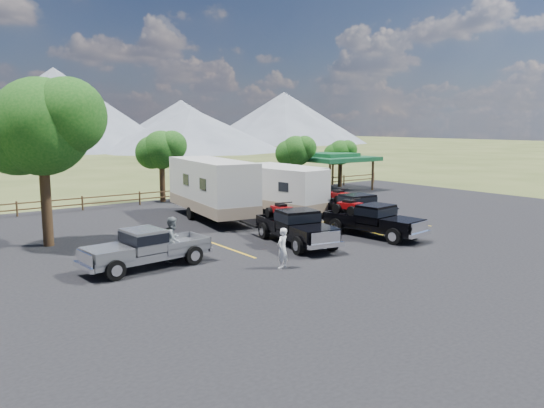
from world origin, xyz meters
TOP-DOWN VIEW (x-y plane):
  - ground at (0.00, 0.00)m, footprint 320.00×320.00m
  - asphalt_lot at (0.00, 3.00)m, footprint 44.00×34.00m
  - stall_lines at (0.00, 4.00)m, footprint 12.12×5.50m
  - tree_big_nw at (-12.55, 9.03)m, footprint 5.54×5.18m
  - tree_ne_a at (8.97, 17.01)m, footprint 3.11×2.92m
  - tree_ne_b at (14.98, 18.01)m, footprint 2.77×2.59m
  - tree_north at (-2.03, 19.02)m, footprint 3.46×3.24m
  - rail_fence at (2.00, 18.50)m, footprint 36.12×0.12m
  - pavilion at (13.00, 17.00)m, footprint 6.20×6.20m
  - rig_left at (-2.95, 2.36)m, footprint 2.83×5.85m
  - rig_center at (1.35, 1.43)m, footprint 2.45×5.67m
  - rig_right at (3.32, 4.62)m, footprint 2.32×5.71m
  - trailer_left at (-2.71, 10.59)m, footprint 3.87×10.32m
  - trailer_center at (1.25, 9.40)m, footprint 3.09×8.72m
  - trailer_right at (3.57, 11.47)m, footprint 2.32×8.29m
  - pickup_silver at (-10.33, 2.61)m, footprint 5.39×2.19m
  - person_a at (-6.05, -0.67)m, footprint 0.70×0.58m
  - person_b at (-9.06, 2.85)m, footprint 1.16×1.15m

SIDE VIEW (x-z plane):
  - ground at x=0.00m, z-range 0.00..0.00m
  - asphalt_lot at x=0.00m, z-range 0.00..0.04m
  - stall_lines at x=0.00m, z-range 0.04..0.05m
  - rail_fence at x=2.00m, z-range 0.11..1.11m
  - person_a at x=-6.05m, z-range 0.04..1.67m
  - pickup_silver at x=-10.33m, z-range 0.07..1.65m
  - rig_center at x=1.35m, z-range 0.01..1.84m
  - rig_right at x=3.32m, z-range 0.01..1.87m
  - rig_left at x=-2.95m, z-range 0.01..1.88m
  - person_b at x=-9.06m, z-range 0.04..1.93m
  - trailer_right at x=3.57m, z-range 0.11..2.99m
  - trailer_center at x=1.25m, z-range 0.11..3.12m
  - trailer_left at x=-2.71m, z-range 0.12..3.69m
  - pavilion at x=13.00m, z-range 1.18..4.40m
  - tree_ne_b at x=14.98m, z-range 0.99..5.26m
  - tree_ne_a at x=8.97m, z-range 1.10..5.86m
  - tree_north at x=-2.03m, z-range 1.21..6.46m
  - tree_big_nw at x=-12.55m, z-range 1.68..9.52m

